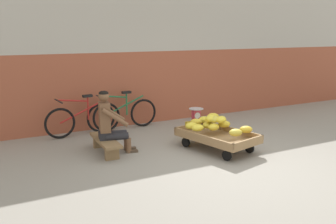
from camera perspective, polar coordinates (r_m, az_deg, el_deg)
ground_plane at (r=6.30m, az=9.72°, el=-7.88°), size 80.00×80.00×0.00m
back_wall at (r=8.84m, az=-3.45°, el=9.17°), size 16.00×0.30×3.35m
banana_cart at (r=6.92m, az=7.55°, el=-3.88°), size 1.14×1.59×0.36m
banana_pile at (r=7.01m, az=6.96°, el=-1.77°), size 1.00×1.28×0.26m
low_bench at (r=6.78m, az=-9.58°, el=-4.64°), size 0.35×1.11×0.27m
vendor_seated at (r=6.70m, az=-8.95°, el=-1.57°), size 0.72×0.56×1.14m
plastic_crate at (r=7.81m, az=4.30°, el=-2.63°), size 0.36×0.28×0.30m
weighing_scale at (r=7.73m, az=4.34°, el=-0.46°), size 0.30×0.30×0.29m
bicycle_near_left at (r=8.02m, az=-12.80°, el=-1.01°), size 1.66×0.48×0.86m
bicycle_far_left at (r=8.34m, az=-6.98°, el=-0.28°), size 1.66×0.48×0.86m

